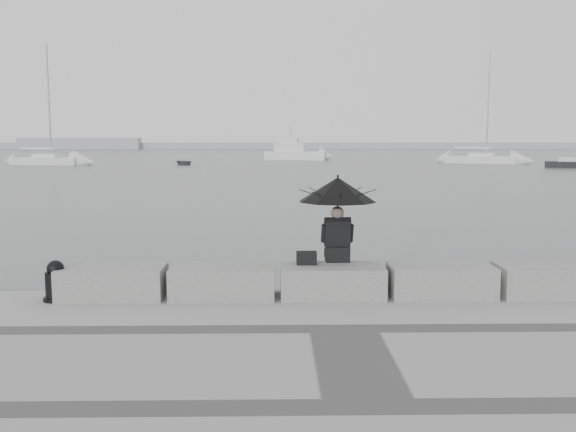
{
  "coord_description": "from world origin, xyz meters",
  "views": [
    {
      "loc": [
        -0.87,
        -10.21,
        2.98
      ],
      "look_at": [
        -0.62,
        3.0,
        1.35
      ],
      "focal_mm": 40.0,
      "sensor_mm": 36.0,
      "label": 1
    }
  ],
  "objects_px": {
    "sailboat_left": "(47,160)",
    "dinghy": "(184,162)",
    "sailboat_right": "(482,159)",
    "small_motorboat": "(575,164)",
    "motor_cruiser": "(296,153)",
    "mooring_bollard": "(56,284)",
    "seated_person": "(338,198)"
  },
  "relations": [
    {
      "from": "seated_person",
      "to": "sailboat_left",
      "type": "height_order",
      "value": "sailboat_left"
    },
    {
      "from": "sailboat_right",
      "to": "dinghy",
      "type": "xyz_separation_m",
      "value": [
        -33.57,
        -3.13,
        -0.24
      ]
    },
    {
      "from": "sailboat_right",
      "to": "dinghy",
      "type": "bearing_deg",
      "value": -145.75
    },
    {
      "from": "mooring_bollard",
      "to": "sailboat_left",
      "type": "xyz_separation_m",
      "value": [
        -21.48,
        60.62,
        -0.24
      ]
    },
    {
      "from": "sailboat_left",
      "to": "small_motorboat",
      "type": "bearing_deg",
      "value": 6.93
    },
    {
      "from": "mooring_bollard",
      "to": "dinghy",
      "type": "relative_size",
      "value": 0.19
    },
    {
      "from": "seated_person",
      "to": "sailboat_left",
      "type": "relative_size",
      "value": 0.11
    },
    {
      "from": "mooring_bollard",
      "to": "sailboat_left",
      "type": "height_order",
      "value": "sailboat_left"
    },
    {
      "from": "seated_person",
      "to": "sailboat_left",
      "type": "distance_m",
      "value": 65.4
    },
    {
      "from": "motor_cruiser",
      "to": "mooring_bollard",
      "type": "bearing_deg",
      "value": -79.89
    },
    {
      "from": "seated_person",
      "to": "motor_cruiser",
      "type": "height_order",
      "value": "motor_cruiser"
    },
    {
      "from": "seated_person",
      "to": "mooring_bollard",
      "type": "bearing_deg",
      "value": -175.12
    },
    {
      "from": "mooring_bollard",
      "to": "small_motorboat",
      "type": "distance_m",
      "value": 62.37
    },
    {
      "from": "sailboat_left",
      "to": "mooring_bollard",
      "type": "bearing_deg",
      "value": -55.6
    },
    {
      "from": "sailboat_left",
      "to": "dinghy",
      "type": "distance_m",
      "value": 14.83
    },
    {
      "from": "motor_cruiser",
      "to": "dinghy",
      "type": "height_order",
      "value": "motor_cruiser"
    },
    {
      "from": "motor_cruiser",
      "to": "dinghy",
      "type": "xyz_separation_m",
      "value": [
        -12.69,
        -14.98,
        -0.62
      ]
    },
    {
      "from": "dinghy",
      "to": "sailboat_right",
      "type": "bearing_deg",
      "value": -21.44
    },
    {
      "from": "small_motorboat",
      "to": "dinghy",
      "type": "height_order",
      "value": "small_motorboat"
    },
    {
      "from": "small_motorboat",
      "to": "seated_person",
      "type": "bearing_deg",
      "value": -102.81
    },
    {
      "from": "mooring_bollard",
      "to": "small_motorboat",
      "type": "xyz_separation_m",
      "value": [
        32.82,
        53.03,
        -0.45
      ]
    },
    {
      "from": "seated_person",
      "to": "motor_cruiser",
      "type": "bearing_deg",
      "value": 86.39
    },
    {
      "from": "small_motorboat",
      "to": "sailboat_right",
      "type": "bearing_deg",
      "value": 134.85
    },
    {
      "from": "seated_person",
      "to": "sailboat_right",
      "type": "bearing_deg",
      "value": 67.99
    },
    {
      "from": "sailboat_left",
      "to": "sailboat_right",
      "type": "relative_size",
      "value": 1.0
    },
    {
      "from": "sailboat_right",
      "to": "small_motorboat",
      "type": "height_order",
      "value": "sailboat_right"
    },
    {
      "from": "sailboat_left",
      "to": "small_motorboat",
      "type": "height_order",
      "value": "sailboat_left"
    },
    {
      "from": "sailboat_left",
      "to": "dinghy",
      "type": "xyz_separation_m",
      "value": [
        14.83,
        -0.14,
        -0.24
      ]
    },
    {
      "from": "small_motorboat",
      "to": "dinghy",
      "type": "distance_m",
      "value": 40.17
    },
    {
      "from": "small_motorboat",
      "to": "dinghy",
      "type": "xyz_separation_m",
      "value": [
        -39.47,
        7.45,
        -0.04
      ]
    },
    {
      "from": "sailboat_right",
      "to": "small_motorboat",
      "type": "xyz_separation_m",
      "value": [
        5.9,
        -10.58,
        -0.2
      ]
    },
    {
      "from": "sailboat_left",
      "to": "sailboat_right",
      "type": "height_order",
      "value": "same"
    }
  ]
}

